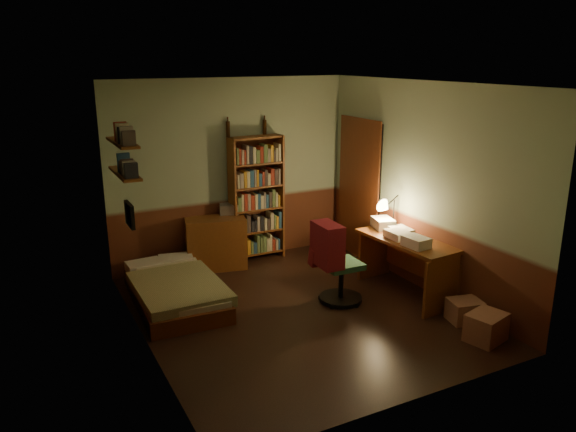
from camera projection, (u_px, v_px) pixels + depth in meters
name	position (u px, v px, depth m)	size (l,w,h in m)	color
floor	(298.00, 312.00, 6.56)	(3.50, 4.00, 0.02)	black
ceiling	(299.00, 83.00, 5.84)	(3.50, 4.00, 0.02)	silver
wall_back	(231.00, 172.00, 7.92)	(3.50, 0.02, 2.60)	gray
wall_left	(138.00, 225.00, 5.43)	(0.02, 4.00, 2.60)	gray
wall_right	(423.00, 188.00, 6.97)	(0.02, 4.00, 2.60)	gray
wall_front	(417.00, 262.00, 4.48)	(3.50, 0.02, 2.60)	gray
doorway	(360.00, 190.00, 8.15)	(0.06, 0.90, 2.00)	black
door_trim	(358.00, 190.00, 8.14)	(0.02, 0.98, 2.08)	#4A1F0E
bed	(175.00, 282.00, 6.76)	(0.92, 1.73, 0.51)	olive
dresser	(216.00, 243.00, 7.81)	(0.82, 0.41, 0.73)	brown
mini_stereo	(229.00, 209.00, 7.91)	(0.26, 0.20, 0.14)	#B2B2B7
bookshelf	(257.00, 199.00, 8.03)	(0.77, 0.24, 1.80)	brown
bottle_left	(228.00, 129.00, 7.68)	(0.06, 0.06, 0.21)	black
bottle_right	(265.00, 127.00, 7.93)	(0.06, 0.06, 0.21)	black
desk	(405.00, 266.00, 6.97)	(0.55, 1.34, 0.72)	brown
paper_stack	(383.00, 223.00, 7.31)	(0.23, 0.32, 0.13)	silver
desk_lamp	(394.00, 202.00, 7.33)	(0.19, 0.19, 0.64)	black
office_chair	(342.00, 257.00, 6.69)	(0.57, 0.50, 1.14)	#2E6340
red_jacket	(320.00, 187.00, 6.60)	(0.24, 0.44, 0.52)	maroon
wall_shelf_lower	(125.00, 173.00, 6.34)	(0.20, 0.90, 0.03)	brown
wall_shelf_upper	(122.00, 143.00, 6.24)	(0.20, 0.90, 0.03)	brown
framed_picture	(130.00, 215.00, 5.97)	(0.04, 0.32, 0.26)	black
cardboard_box_a	(486.00, 327.00, 5.87)	(0.40, 0.32, 0.30)	#98614B
cardboard_box_b	(465.00, 311.00, 6.30)	(0.35, 0.29, 0.25)	#98614B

